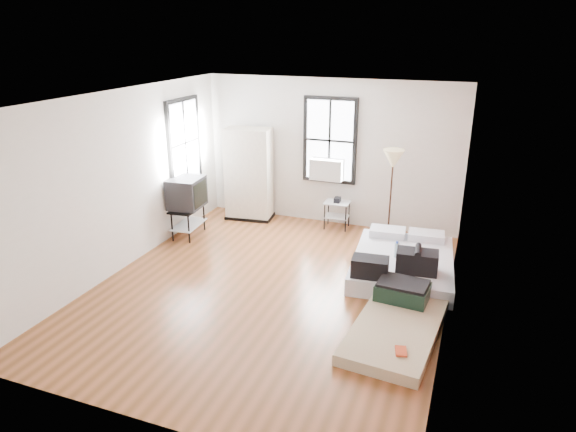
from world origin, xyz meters
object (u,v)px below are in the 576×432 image
at_px(tv_stand, 187,195).
at_px(side_table, 337,208).
at_px(mattress_main, 402,262).
at_px(mattress_bare, 397,320).
at_px(floor_lamp, 393,164).
at_px(wardrobe, 249,174).

bearing_deg(tv_stand, side_table, 23.44).
distance_m(mattress_main, mattress_bare, 1.65).
bearing_deg(floor_lamp, side_table, 164.11).
bearing_deg(side_table, mattress_bare, -61.88).
relative_size(mattress_bare, floor_lamp, 1.16).
relative_size(mattress_bare, side_table, 3.17).
xyz_separation_m(side_table, tv_stand, (-2.47, -1.35, 0.39)).
relative_size(mattress_main, side_table, 3.52).
xyz_separation_m(floor_lamp, tv_stand, (-3.51, -1.05, -0.65)).
xyz_separation_m(mattress_bare, floor_lamp, (-0.64, 2.86, 1.32)).
bearing_deg(mattress_bare, floor_lamp, 107.87).
distance_m(mattress_main, floor_lamp, 1.82).
xyz_separation_m(mattress_main, tv_stand, (-3.96, 0.17, 0.62)).
bearing_deg(mattress_main, tv_stand, 172.54).
height_order(mattress_bare, tv_stand, tv_stand).
xyz_separation_m(mattress_main, floor_lamp, (-0.45, 1.22, 1.27)).
height_order(mattress_main, floor_lamp, floor_lamp).
relative_size(floor_lamp, tv_stand, 1.52).
height_order(wardrobe, side_table, wardrobe).
bearing_deg(mattress_bare, tv_stand, 161.66).
relative_size(mattress_bare, wardrobe, 1.07).
xyz_separation_m(mattress_bare, side_table, (-1.69, 3.16, 0.29)).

